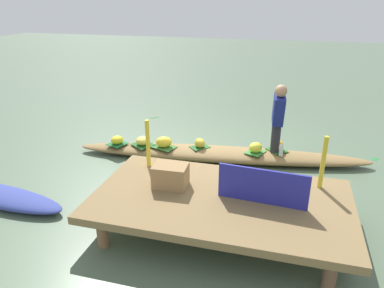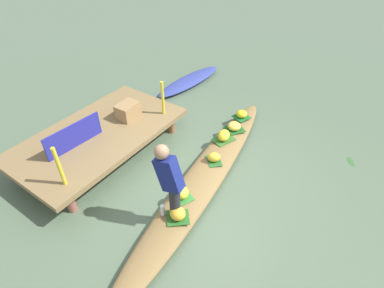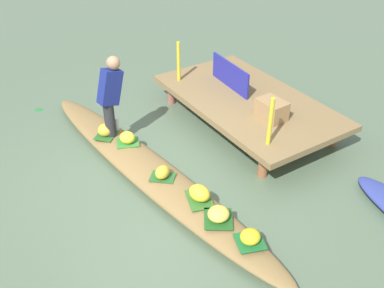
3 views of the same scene
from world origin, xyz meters
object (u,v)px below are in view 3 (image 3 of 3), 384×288
at_px(banana_bunch_2, 219,214).
at_px(banana_bunch_4, 162,172).
at_px(banana_bunch_0, 200,193).
at_px(banana_bunch_1, 250,237).
at_px(produce_crate, 272,110).
at_px(banana_bunch_5, 105,130).
at_px(water_bottle, 117,124).
at_px(vendor_person, 110,93).
at_px(market_banner, 230,75).
at_px(vendor_boat, 148,170).
at_px(banana_bunch_3, 127,137).

bearing_deg(banana_bunch_2, banana_bunch_4, -170.88).
bearing_deg(banana_bunch_0, banana_bunch_2, -0.67).
distance_m(banana_bunch_1, produce_crate, 2.38).
relative_size(banana_bunch_2, banana_bunch_4, 1.13).
relative_size(banana_bunch_1, banana_bunch_4, 1.00).
xyz_separation_m(banana_bunch_1, banana_bunch_5, (-2.90, -0.48, 0.02)).
relative_size(water_bottle, produce_crate, 0.45).
xyz_separation_m(vendor_person, water_bottle, (-0.11, 0.08, -0.61)).
distance_m(banana_bunch_1, banana_bunch_2, 0.49).
bearing_deg(banana_bunch_1, produce_crate, 133.79).
bearing_deg(banana_bunch_5, banana_bunch_0, 11.27).
relative_size(banana_bunch_2, market_banner, 0.25).
distance_m(banana_bunch_2, water_bottle, 2.50).
height_order(vendor_person, produce_crate, vendor_person).
distance_m(banana_bunch_1, banana_bunch_5, 2.94).
distance_m(vendor_boat, banana_bunch_4, 0.42).
distance_m(vendor_boat, banana_bunch_5, 1.04).
bearing_deg(banana_bunch_5, banana_bunch_3, 27.94).
relative_size(vendor_person, water_bottle, 6.30).
height_order(vendor_boat, vendor_person, vendor_person).
bearing_deg(vendor_boat, banana_bunch_2, 0.87).
bearing_deg(market_banner, banana_bunch_1, -28.39).
height_order(vendor_boat, banana_bunch_2, banana_bunch_2).
bearing_deg(banana_bunch_1, banana_bunch_3, -173.51).
bearing_deg(banana_bunch_5, banana_bunch_1, 9.44).
distance_m(vendor_boat, market_banner, 2.36).
xyz_separation_m(vendor_boat, water_bottle, (-1.08, 0.03, 0.21)).
xyz_separation_m(banana_bunch_1, vendor_person, (-2.87, -0.35, 0.62)).
distance_m(banana_bunch_0, market_banner, 2.73).
xyz_separation_m(banana_bunch_4, produce_crate, (-0.10, 1.96, 0.31)).
distance_m(banana_bunch_0, banana_bunch_2, 0.41).
bearing_deg(banana_bunch_5, banana_bunch_4, 9.38).
relative_size(banana_bunch_3, banana_bunch_5, 0.99).
xyz_separation_m(banana_bunch_0, banana_bunch_5, (-2.01, -0.40, -0.00)).
xyz_separation_m(banana_bunch_0, banana_bunch_4, (-0.63, -0.17, -0.02)).
relative_size(banana_bunch_0, banana_bunch_4, 1.23).
height_order(banana_bunch_1, banana_bunch_3, banana_bunch_3).
relative_size(vendor_person, produce_crate, 2.84).
bearing_deg(banana_bunch_1, banana_bunch_2, -169.68).
bearing_deg(water_bottle, banana_bunch_0, 4.93).
bearing_deg(banana_bunch_4, produce_crate, 92.87).
bearing_deg(vendor_person, banana_bunch_5, -103.08).
bearing_deg(water_bottle, banana_bunch_4, 0.25).
relative_size(banana_bunch_1, market_banner, 0.22).
relative_size(banana_bunch_0, vendor_person, 0.23).
height_order(banana_bunch_2, market_banner, market_banner).
height_order(banana_bunch_0, banana_bunch_1, banana_bunch_0).
bearing_deg(vendor_boat, market_banner, 106.54).
xyz_separation_m(vendor_person, market_banner, (0.05, 2.15, -0.23)).
bearing_deg(banana_bunch_4, banana_bunch_5, -170.62).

